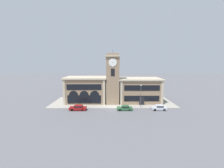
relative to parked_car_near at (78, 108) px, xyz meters
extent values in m
plane|color=#56565B|center=(9.60, 1.46, -0.74)|extent=(300.00, 300.00, 0.00)
cube|color=gray|center=(9.60, 8.35, -0.67)|extent=(38.89, 13.78, 0.15)
cube|color=#897056|center=(9.60, 6.68, 6.65)|extent=(3.99, 3.99, 14.77)
cube|color=tan|center=(9.60, 6.68, 14.26)|extent=(4.69, 4.69, 0.45)
cube|color=#897056|center=(9.60, 6.68, 14.78)|extent=(3.67, 3.67, 0.60)
cylinder|color=#4C4C51|center=(9.60, 6.68, 15.68)|extent=(0.10, 0.10, 1.20)
cylinder|color=silver|center=(9.60, 4.64, 12.33)|extent=(2.40, 0.10, 2.40)
cylinder|color=black|center=(9.60, 4.57, 12.33)|extent=(0.19, 0.04, 0.19)
cylinder|color=silver|center=(11.64, 6.68, 12.33)|extent=(0.10, 2.40, 2.40)
cylinder|color=black|center=(11.71, 6.68, 12.33)|extent=(0.04, 0.19, 0.19)
cube|color=black|center=(9.60, 4.65, 9.44)|extent=(1.12, 0.10, 2.20)
cube|color=#897056|center=(0.89, 8.96, 3.23)|extent=(12.83, 8.55, 7.93)
cube|color=tan|center=(0.89, 8.96, 7.42)|extent=(13.53, 9.25, 0.45)
cube|color=tan|center=(-5.18, 4.63, 3.23)|extent=(0.70, 0.16, 7.93)
cube|color=tan|center=(6.95, 4.63, 3.23)|extent=(0.70, 0.16, 7.93)
cube|color=black|center=(0.89, 4.65, 4.97)|extent=(10.52, 0.10, 1.75)
cube|color=black|center=(0.89, 4.65, 1.16)|extent=(10.26, 0.10, 2.54)
cylinder|color=black|center=(-2.32, 4.64, 2.43)|extent=(2.79, 0.06, 2.79)
cylinder|color=black|center=(0.89, 4.64, 2.43)|extent=(2.79, 0.06, 2.79)
cylinder|color=black|center=(4.10, 4.64, 2.43)|extent=(2.79, 0.06, 2.79)
cube|color=#897056|center=(18.46, 8.96, 3.03)|extent=(13.15, 8.55, 7.54)
cube|color=tan|center=(18.46, 8.96, 7.02)|extent=(13.85, 9.25, 0.45)
cube|color=tan|center=(12.24, 4.63, 3.03)|extent=(0.70, 0.16, 7.54)
cube|color=tan|center=(24.69, 4.63, 3.03)|extent=(0.70, 0.16, 7.54)
cube|color=black|center=(18.46, 4.65, 4.69)|extent=(10.78, 0.10, 1.66)
cube|color=black|center=(18.46, 4.64, 0.62)|extent=(1.50, 0.12, 2.71)
cube|color=black|center=(18.46, 4.65, 1.43)|extent=(10.78, 0.10, 1.69)
cube|color=maroon|center=(-0.06, 0.00, -0.20)|extent=(4.61, 1.89, 0.72)
cube|color=maroon|center=(0.12, 0.00, 0.42)|extent=(2.22, 1.68, 0.52)
cube|color=black|center=(0.12, 0.00, 0.42)|extent=(2.14, 1.71, 0.39)
cylinder|color=black|center=(-1.49, -0.79, -0.40)|extent=(0.68, 0.23, 0.67)
cylinder|color=black|center=(-1.47, 0.82, -0.40)|extent=(0.68, 0.23, 0.67)
cylinder|color=black|center=(1.35, -0.82, -0.40)|extent=(0.68, 0.23, 0.67)
cylinder|color=black|center=(1.37, 0.79, -0.40)|extent=(0.68, 0.23, 0.67)
cube|color=#285633|center=(12.81, 0.00, -0.25)|extent=(4.26, 1.93, 0.65)
cube|color=#285633|center=(12.98, 0.00, 0.32)|extent=(2.06, 1.72, 0.49)
cube|color=black|center=(12.98, 0.00, 0.32)|extent=(1.98, 1.75, 0.37)
cylinder|color=black|center=(11.49, -0.81, -0.44)|extent=(0.60, 0.23, 0.60)
cylinder|color=black|center=(11.51, 0.85, -0.44)|extent=(0.60, 0.23, 0.60)
cylinder|color=black|center=(14.12, -0.84, -0.44)|extent=(0.60, 0.23, 0.60)
cylinder|color=black|center=(14.14, 0.81, -0.44)|extent=(0.60, 0.23, 0.60)
cube|color=#B2B7C1|center=(22.28, 0.00, -0.20)|extent=(4.09, 1.90, 0.72)
cube|color=#B2B7C1|center=(22.44, 0.00, 0.41)|extent=(1.97, 1.69, 0.51)
cube|color=black|center=(22.44, 0.00, 0.41)|extent=(1.90, 1.72, 0.38)
cylinder|color=black|center=(21.01, -0.80, -0.42)|extent=(0.65, 0.23, 0.64)
cylinder|color=black|center=(21.03, 0.83, -0.42)|extent=(0.65, 0.23, 0.64)
cylinder|color=black|center=(23.53, -0.83, -0.42)|extent=(0.65, 0.23, 0.64)
cylinder|color=black|center=(23.55, 0.80, -0.42)|extent=(0.65, 0.23, 0.64)
cylinder|color=#4C4C51|center=(17.62, 2.10, 2.55)|extent=(0.12, 0.12, 6.29)
sphere|color=silver|center=(17.62, 2.10, 5.88)|extent=(0.36, 0.36, 0.36)
camera|label=1|loc=(9.11, -39.93, 12.25)|focal=24.00mm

